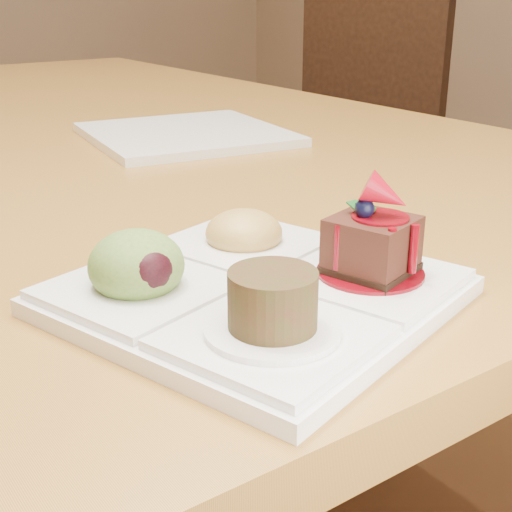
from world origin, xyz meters
TOP-DOWN VIEW (x-y plane):
  - ground at (0.00, 0.00)m, footprint 6.00×6.00m
  - dining_table at (0.00, 0.00)m, footprint 1.00×1.80m
  - chair_right at (0.95, 0.38)m, footprint 0.56×0.56m
  - sampler_plate at (-0.18, -0.75)m, footprint 0.29×0.29m
  - second_plate at (0.07, -0.24)m, footprint 0.29×0.29m

SIDE VIEW (x-z plane):
  - ground at x=0.00m, z-range 0.00..0.00m
  - chair_right at x=0.95m, z-range 0.07..1.10m
  - dining_table at x=0.00m, z-range 0.31..1.06m
  - second_plate at x=0.07m, z-range 0.75..0.76m
  - sampler_plate at x=-0.18m, z-range 0.72..0.81m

